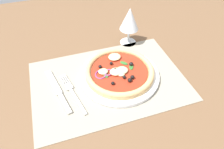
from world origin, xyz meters
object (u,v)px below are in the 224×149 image
knife (58,90)px  pizza (119,71)px  plate (119,75)px  wine_glass (129,20)px  fork (72,91)px

knife → pizza: bearing=-102.5°
plate → pizza: 1.69cm
pizza → wine_glass: bearing=60.0°
pizza → fork: size_ratio=1.27×
fork → knife: (-4.14, 1.95, 0.03)cm
fork → wine_glass: (26.33, 19.26, 9.59)cm
knife → wine_glass: wine_glass is taller
pizza → fork: pizza is taller
pizza → knife: pizza is taller
pizza → plate: bearing=-42.8°
wine_glass → pizza: bearing=-120.0°
plate → wine_glass: (9.90, 17.34, 9.23)cm
plate → knife: 20.57cm
fork → pizza: bearing=-96.1°
pizza → fork: 16.61cm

